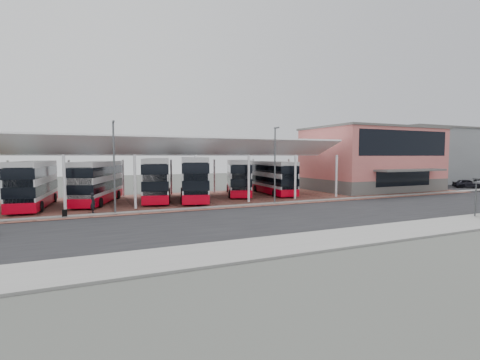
{
  "coord_description": "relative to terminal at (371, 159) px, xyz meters",
  "views": [
    {
      "loc": [
        -16.37,
        -25.6,
        5.1
      ],
      "look_at": [
        -1.36,
        7.81,
        2.54
      ],
      "focal_mm": 26.0,
      "sensor_mm": 36.0,
      "label": 1
    }
  ],
  "objects": [
    {
      "name": "north_kerb",
      "position": [
        -23.0,
        -7.72,
        -4.59
      ],
      "size": [
        120.0,
        0.8,
        0.14
      ],
      "primitive_type": "cube",
      "color": "gray",
      "rests_on": "ground"
    },
    {
      "name": "carpark_car_a",
      "position": [
        15.28,
        -4.71,
        -3.9
      ],
      "size": [
        4.21,
        3.44,
        1.35
      ],
      "primitive_type": "imported",
      "rotation": [
        0.0,
        0.0,
        1.02
      ],
      "color": "black",
      "rests_on": "carpark_surface"
    },
    {
      "name": "lamp_east",
      "position": [
        -21.0,
        -7.65,
        -0.3
      ],
      "size": [
        0.16,
        0.9,
        8.07
      ],
      "color": "#54575C",
      "rests_on": "ground"
    },
    {
      "name": "bus_1",
      "position": [
        -38.09,
        0.35,
        -2.4
      ],
      "size": [
        5.82,
        10.98,
        4.43
      ],
      "rotation": [
        0.0,
        0.0,
        -0.33
      ],
      "color": "silver",
      "rests_on": "forecourt"
    },
    {
      "name": "bus_3",
      "position": [
        -27.92,
        -1.03,
        -2.18
      ],
      "size": [
        5.59,
        12.11,
        4.86
      ],
      "rotation": [
        0.0,
        0.0,
        -0.25
      ],
      "color": "silver",
      "rests_on": "forecourt"
    },
    {
      "name": "pedestrian",
      "position": [
        -38.76,
        -6.65,
        -3.69
      ],
      "size": [
        0.6,
        0.76,
        1.82
      ],
      "primitive_type": "imported",
      "rotation": [
        0.0,
        0.0,
        1.85
      ],
      "color": "black",
      "rests_on": "forecourt"
    },
    {
      "name": "bus_5",
      "position": [
        -16.7,
        0.41,
        -2.46
      ],
      "size": [
        3.47,
        10.62,
        4.3
      ],
      "rotation": [
        0.0,
        0.0,
        -0.1
      ],
      "color": "silver",
      "rests_on": "forecourt"
    },
    {
      "name": "bus_4",
      "position": [
        -21.22,
        1.45,
        -2.37
      ],
      "size": [
        6.08,
        11.08,
        4.49
      ],
      "rotation": [
        0.0,
        0.0,
        -0.35
      ],
      "color": "silver",
      "rests_on": "forecourt"
    },
    {
      "name": "terminal",
      "position": [
        0.0,
        0.0,
        0.0
      ],
      "size": [
        18.4,
        14.4,
        9.25
      ],
      "color": "#5F5E5B",
      "rests_on": "ground"
    },
    {
      "name": "yellow_line_near",
      "position": [
        -23.0,
        -20.92,
        -4.63
      ],
      "size": [
        120.0,
        0.12,
        0.01
      ],
      "primitive_type": "cube",
      "color": "#D0B200",
      "rests_on": "road"
    },
    {
      "name": "warehouse",
      "position": [
        25.0,
        10.08,
        0.5
      ],
      "size": [
        30.5,
        20.5,
        10.25
      ],
      "color": "gray",
      "rests_on": "ground"
    },
    {
      "name": "forecourt",
      "position": [
        -21.0,
        -0.92,
        -4.63
      ],
      "size": [
        72.0,
        16.0,
        0.06
      ],
      "primitive_type": "cube",
      "color": "brown",
      "rests_on": "ground"
    },
    {
      "name": "sidewalk",
      "position": [
        -23.0,
        -22.92,
        -4.59
      ],
      "size": [
        120.0,
        4.0,
        0.14
      ],
      "primitive_type": "cube",
      "color": "gray",
      "rests_on": "ground"
    },
    {
      "name": "canopy",
      "position": [
        -29.0,
        0.01,
        1.14
      ],
      "size": [
        37.0,
        11.63,
        7.07
      ],
      "color": "white",
      "rests_on": "ground"
    },
    {
      "name": "bus_2",
      "position": [
        -31.84,
        0.28,
        -2.25
      ],
      "size": [
        5.11,
        11.78,
        4.73
      ],
      "rotation": [
        0.0,
        0.0,
        -0.22
      ],
      "color": "silver",
      "rests_on": "forecourt"
    },
    {
      "name": "road",
      "position": [
        -23.0,
        -14.92,
        -4.65
      ],
      "size": [
        120.0,
        14.0,
        0.02
      ],
      "primitive_type": "cube",
      "color": "black",
      "rests_on": "ground"
    },
    {
      "name": "bus_0",
      "position": [
        -43.93,
        -0.48,
        -2.36
      ],
      "size": [
        3.48,
        11.13,
        4.51
      ],
      "rotation": [
        0.0,
        0.0,
        -0.09
      ],
      "color": "silver",
      "rests_on": "forecourt"
    },
    {
      "name": "suitcase",
      "position": [
        -40.94,
        -7.92,
        -4.28
      ],
      "size": [
        0.37,
        0.27,
        0.64
      ],
      "primitive_type": "cube",
      "color": "black",
      "rests_on": "forecourt"
    },
    {
      "name": "ground",
      "position": [
        -23.0,
        -13.92,
        -4.66
      ],
      "size": [
        140.0,
        140.0,
        0.0
      ],
      "primitive_type": "plane",
      "color": "#40433E"
    },
    {
      "name": "lamp_west",
      "position": [
        -37.0,
        -7.65,
        -0.3
      ],
      "size": [
        0.16,
        0.9,
        8.07
      ],
      "color": "#54575C",
      "rests_on": "ground"
    },
    {
      "name": "yellow_line_far",
      "position": [
        -23.0,
        -20.62,
        -4.63
      ],
      "size": [
        120.0,
        0.12,
        0.01
      ],
      "primitive_type": "cube",
      "color": "#D0B200",
      "rests_on": "road"
    }
  ]
}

